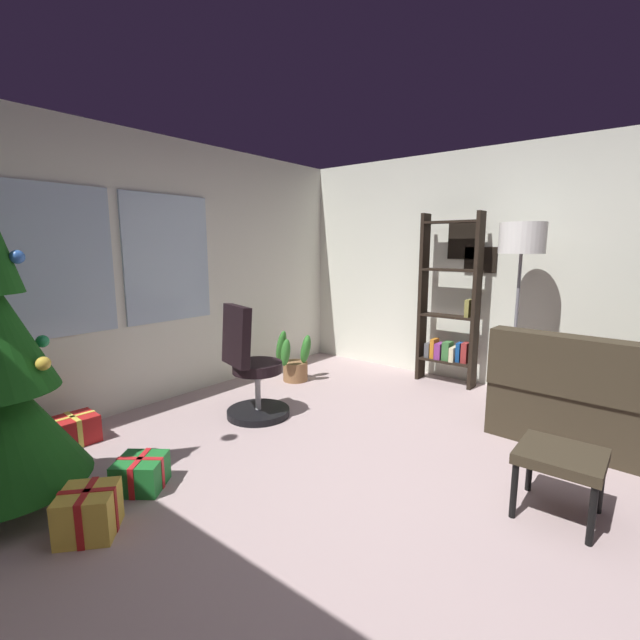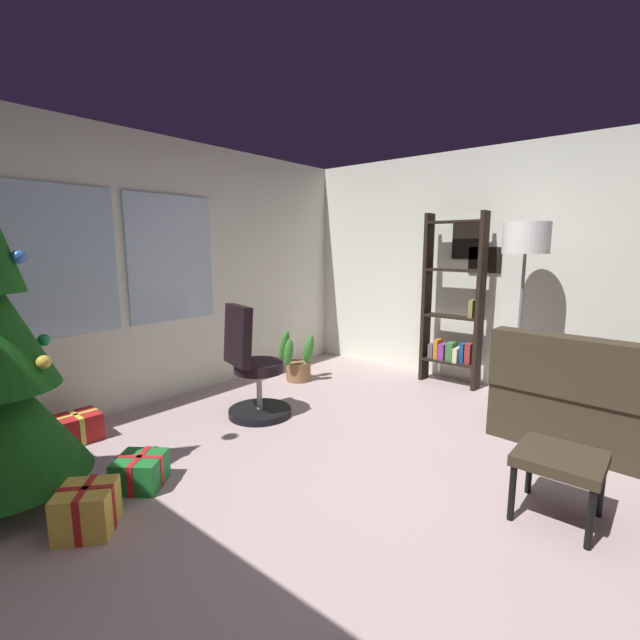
% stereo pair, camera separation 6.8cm
% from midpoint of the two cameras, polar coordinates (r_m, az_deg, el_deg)
% --- Properties ---
extents(ground_plane, '(4.97, 5.54, 0.10)m').
position_cam_midpoint_polar(ground_plane, '(2.91, 13.78, -22.93)').
color(ground_plane, '#B19998').
extents(wall_back_with_windows, '(4.97, 0.12, 2.52)m').
position_cam_midpoint_polar(wall_back_with_windows, '(4.45, -20.37, 5.98)').
color(wall_back_with_windows, silver).
rests_on(wall_back_with_windows, ground_plane).
extents(wall_right_with_frames, '(0.12, 5.54, 2.52)m').
position_cam_midpoint_polar(wall_right_with_frames, '(4.89, 27.67, 5.70)').
color(wall_right_with_frames, silver).
rests_on(wall_right_with_frames, ground_plane).
extents(footstool, '(0.41, 0.43, 0.39)m').
position_cam_midpoint_polar(footstool, '(2.85, 29.54, -16.02)').
color(footstool, '#342C1F').
rests_on(footstool, ground_plane).
extents(gift_box_red, '(0.33, 0.28, 0.22)m').
position_cam_midpoint_polar(gift_box_red, '(3.96, -28.86, -12.26)').
color(gift_box_red, red).
rests_on(gift_box_red, ground_plane).
extents(gift_box_green, '(0.39, 0.39, 0.20)m').
position_cam_midpoint_polar(gift_box_green, '(3.12, -21.90, -17.93)').
color(gift_box_green, '#1E722D').
rests_on(gift_box_green, ground_plane).
extents(gift_box_gold, '(0.38, 0.38, 0.25)m').
position_cam_midpoint_polar(gift_box_gold, '(2.80, -27.60, -21.16)').
color(gift_box_gold, gold).
rests_on(gift_box_gold, ground_plane).
extents(office_chair, '(0.57, 0.56, 1.02)m').
position_cam_midpoint_polar(office_chair, '(3.90, -8.28, -7.05)').
color(office_chair, black).
rests_on(office_chair, ground_plane).
extents(bookshelf, '(0.18, 0.64, 1.86)m').
position_cam_midpoint_polar(bookshelf, '(4.92, 17.36, 1.07)').
color(bookshelf, black).
rests_on(bookshelf, ground_plane).
extents(floor_lamp, '(0.40, 0.40, 1.72)m').
position_cam_midpoint_polar(floor_lamp, '(4.40, 25.75, 8.41)').
color(floor_lamp, slate).
rests_on(floor_lamp, ground_plane).
extents(potted_plant, '(0.48, 0.46, 0.60)m').
position_cam_midpoint_polar(potted_plant, '(4.92, -2.65, -5.33)').
color(potted_plant, '#8F643F').
rests_on(potted_plant, ground_plane).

